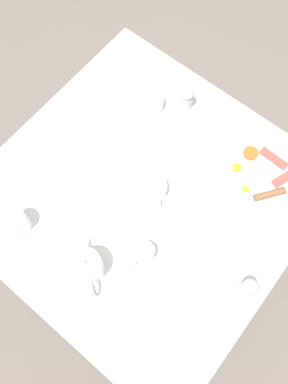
% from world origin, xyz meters
% --- Properties ---
extents(ground_plane, '(8.00, 8.00, 0.00)m').
position_xyz_m(ground_plane, '(0.00, 0.00, 0.00)').
color(ground_plane, '#70665B').
extents(table, '(1.02, 1.03, 0.72)m').
position_xyz_m(table, '(0.00, 0.00, 0.65)').
color(table, silver).
rests_on(table, ground_plane).
extents(breakfast_plate, '(0.31, 0.31, 0.04)m').
position_xyz_m(breakfast_plate, '(-0.30, 0.27, 0.73)').
color(breakfast_plate, white).
rests_on(breakfast_plate, table).
extents(teapot_near, '(0.13, 0.16, 0.13)m').
position_xyz_m(teapot_near, '(0.31, 0.02, 0.77)').
color(teapot_near, white).
rests_on(teapot_near, table).
extents(teacup_with_saucer_left, '(0.16, 0.16, 0.06)m').
position_xyz_m(teacup_with_saucer_left, '(-0.28, -0.19, 0.75)').
color(teacup_with_saucer_left, white).
rests_on(teacup_with_saucer_left, table).
extents(teacup_with_saucer_right, '(0.16, 0.16, 0.06)m').
position_xyz_m(teacup_with_saucer_right, '(-0.03, 0.02, 0.75)').
color(teacup_with_saucer_right, white).
rests_on(teacup_with_saucer_right, table).
extents(water_glass_tall, '(0.08, 0.08, 0.09)m').
position_xyz_m(water_glass_tall, '(0.34, -0.25, 0.77)').
color(water_glass_tall, white).
rests_on(water_glass_tall, table).
extents(creamer_jug, '(0.09, 0.07, 0.06)m').
position_xyz_m(creamer_jug, '(0.16, 0.13, 0.75)').
color(creamer_jug, white).
rests_on(creamer_jug, table).
extents(pepper_grinder, '(0.05, 0.05, 0.11)m').
position_xyz_m(pepper_grinder, '(-0.37, -0.10, 0.77)').
color(pepper_grinder, '#BCBCC1').
rests_on(pepper_grinder, table).
extents(salt_grinder, '(0.05, 0.05, 0.11)m').
position_xyz_m(salt_grinder, '(0.05, 0.45, 0.77)').
color(salt_grinder, '#BCBCC1').
rests_on(salt_grinder, table).
extents(fork_by_plate, '(0.13, 0.14, 0.00)m').
position_xyz_m(fork_by_plate, '(0.40, 0.31, 0.72)').
color(fork_by_plate, silver).
rests_on(fork_by_plate, table).
extents(knife_by_plate, '(0.22, 0.04, 0.00)m').
position_xyz_m(knife_by_plate, '(0.19, -0.38, 0.72)').
color(knife_by_plate, silver).
rests_on(knife_by_plate, table).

